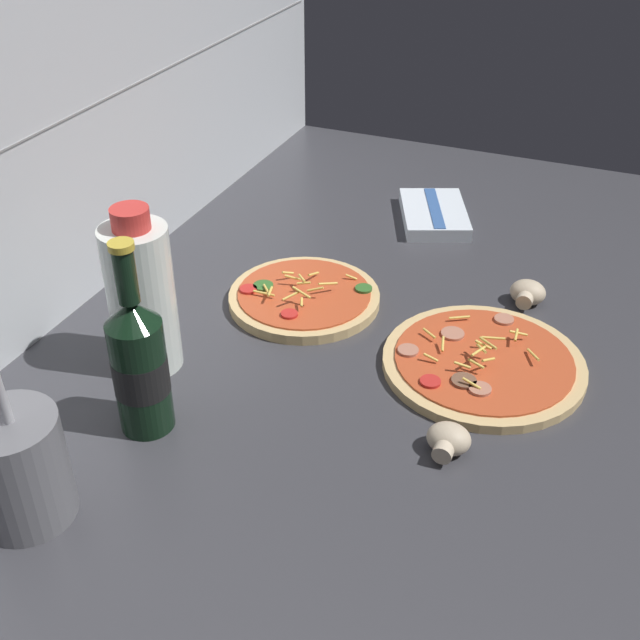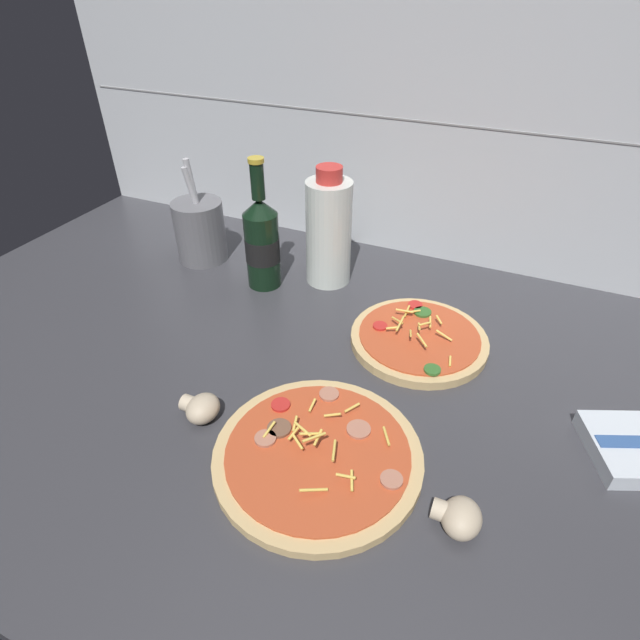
% 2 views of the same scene
% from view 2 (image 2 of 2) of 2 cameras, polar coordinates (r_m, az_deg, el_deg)
% --- Properties ---
extents(counter_slab, '(1.60, 0.90, 0.03)m').
position_cam_2_polar(counter_slab, '(0.78, 0.76, -7.63)').
color(counter_slab, '#38383D').
rests_on(counter_slab, ground).
extents(tile_backsplash, '(1.60, 0.01, 0.60)m').
position_cam_2_polar(tile_backsplash, '(1.03, 11.71, 21.39)').
color(tile_backsplash, silver).
rests_on(tile_backsplash, ground).
extents(pizza_near, '(0.27, 0.27, 0.05)m').
position_cam_2_polar(pizza_near, '(0.66, -0.26, -15.11)').
color(pizza_near, tan).
rests_on(pizza_near, counter_slab).
extents(pizza_far, '(0.23, 0.23, 0.04)m').
position_cam_2_polar(pizza_far, '(0.85, 11.21, -2.12)').
color(pizza_far, tan).
rests_on(pizza_far, counter_slab).
extents(beer_bottle, '(0.07, 0.07, 0.25)m').
position_cam_2_polar(beer_bottle, '(0.95, -6.64, 8.88)').
color(beer_bottle, black).
rests_on(beer_bottle, counter_slab).
extents(oil_bottle, '(0.09, 0.09, 0.23)m').
position_cam_2_polar(oil_bottle, '(0.96, 0.99, 10.11)').
color(oil_bottle, silver).
rests_on(oil_bottle, counter_slab).
extents(mushroom_left, '(0.05, 0.05, 0.04)m').
position_cam_2_polar(mushroom_left, '(0.72, -13.41, -9.75)').
color(mushroom_left, beige).
rests_on(mushroom_left, counter_slab).
extents(mushroom_right, '(0.06, 0.05, 0.04)m').
position_cam_2_polar(mushroom_right, '(0.62, 15.59, -20.87)').
color(mushroom_right, beige).
rests_on(mushroom_right, counter_slab).
extents(utensil_crock, '(0.10, 0.10, 0.21)m').
position_cam_2_polar(utensil_crock, '(1.08, -13.54, 9.96)').
color(utensil_crock, slate).
rests_on(utensil_crock, counter_slab).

